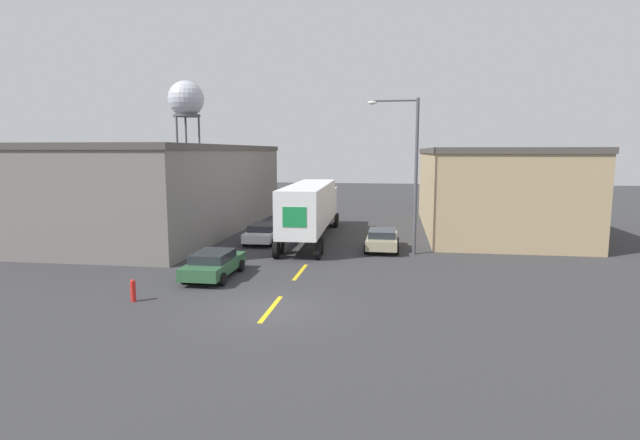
# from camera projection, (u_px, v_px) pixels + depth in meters

# --- Properties ---
(ground_plane) EXTENTS (160.00, 160.00, 0.00)m
(ground_plane) POSITION_uv_depth(u_px,v_px,m) (270.00, 310.00, 19.78)
(ground_plane) COLOR #333335
(road_centerline) EXTENTS (0.20, 15.85, 0.01)m
(road_centerline) POSITION_uv_depth(u_px,v_px,m) (300.00, 272.00, 26.01)
(road_centerline) COLOR gold
(road_centerline) RESTS_ON ground_plane
(warehouse_left) EXTENTS (13.12, 25.16, 6.73)m
(warehouse_left) POSITION_uv_depth(u_px,v_px,m) (161.00, 188.00, 39.70)
(warehouse_left) COLOR slate
(warehouse_left) RESTS_ON ground_plane
(warehouse_right) EXTENTS (10.40, 19.84, 6.49)m
(warehouse_right) POSITION_uv_depth(u_px,v_px,m) (491.00, 189.00, 39.55)
(warehouse_right) COLOR tan
(warehouse_right) RESTS_ON ground_plane
(semi_truck) EXTENTS (3.29, 15.45, 4.02)m
(semi_truck) POSITION_uv_depth(u_px,v_px,m) (312.00, 206.00, 35.38)
(semi_truck) COLOR silver
(semi_truck) RESTS_ON ground_plane
(parked_car_right_mid) EXTENTS (2.11, 4.59, 1.32)m
(parked_car_right_mid) POSITION_uv_depth(u_px,v_px,m) (382.00, 239.00, 31.75)
(parked_car_right_mid) COLOR tan
(parked_car_right_mid) RESTS_ON ground_plane
(parked_car_left_far) EXTENTS (2.11, 4.59, 1.32)m
(parked_car_left_far) POSITION_uv_depth(u_px,v_px,m) (264.00, 233.00, 34.26)
(parked_car_left_far) COLOR silver
(parked_car_left_far) RESTS_ON ground_plane
(parked_car_left_near) EXTENTS (2.11, 4.59, 1.32)m
(parked_car_left_near) POSITION_uv_depth(u_px,v_px,m) (214.00, 264.00, 24.81)
(parked_car_left_near) COLOR #2D5B38
(parked_car_left_near) RESTS_ON ground_plane
(water_tower) EXTENTS (4.96, 4.96, 15.98)m
(water_tower) POSITION_uv_depth(u_px,v_px,m) (186.00, 101.00, 69.42)
(water_tower) COLOR #47474C
(water_tower) RESTS_ON ground_plane
(street_lamp) EXTENTS (3.06, 0.32, 9.37)m
(street_lamp) POSITION_uv_depth(u_px,v_px,m) (411.00, 165.00, 29.86)
(street_lamp) COLOR #4C4C51
(street_lamp) RESTS_ON ground_plane
(fire_hydrant) EXTENTS (0.22, 0.22, 0.95)m
(fire_hydrant) POSITION_uv_depth(u_px,v_px,m) (133.00, 290.00, 20.86)
(fire_hydrant) COLOR red
(fire_hydrant) RESTS_ON ground_plane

